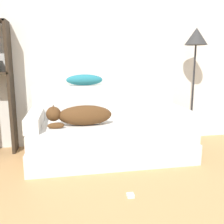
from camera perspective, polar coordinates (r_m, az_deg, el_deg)
wall_back at (r=3.46m, az=-3.49°, el=15.04°), size 7.47×0.06×2.70m
couch at (r=3.01m, az=-0.35°, el=-6.44°), size 1.87×0.93×0.42m
couch_backrest at (r=3.29m, az=-1.60°, el=2.59°), size 1.83×0.15×0.41m
couch_arm_left at (r=2.90m, az=-17.27°, el=-1.73°), size 0.15×0.74×0.15m
couch_arm_right at (r=3.19m, az=15.00°, el=-0.45°), size 0.15×0.74×0.15m
dog at (r=2.83m, az=-7.21°, el=-0.74°), size 0.74×0.24×0.24m
laptop at (r=2.97m, az=4.39°, el=-2.25°), size 0.36×0.26×0.02m
throw_pillow at (r=3.23m, az=-6.29°, el=7.30°), size 0.46×0.15×0.14m
floor_lamp at (r=3.55m, az=18.57°, el=13.62°), size 0.29×0.29×1.56m
power_adapter at (r=2.23m, az=4.23°, el=-18.48°), size 0.06×0.06×0.03m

